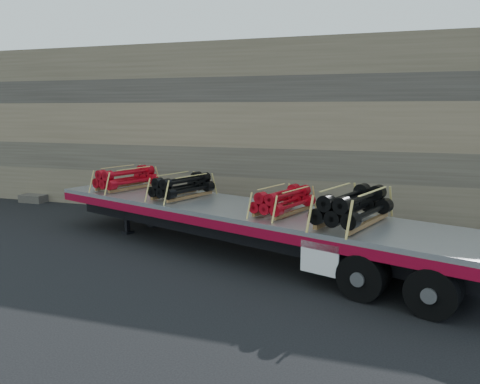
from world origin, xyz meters
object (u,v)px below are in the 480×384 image
object	(u,v)px
bundle_midrear	(283,201)
bundle_rear	(353,207)
trailer	(242,230)
bundle_midfront	(182,187)
bundle_front	(126,179)

from	to	relation	value
bundle_midrear	bundle_rear	xyz separation A→B (m)	(1.96, -0.68, 0.09)
trailer	bundle_midfront	xyz separation A→B (m)	(-2.34, 0.81, 1.09)
bundle_front	bundle_midrear	xyz separation A→B (m)	(6.40, -2.21, -0.04)
bundle_front	bundle_midfront	distance (m)	2.85
bundle_midfront	trailer	bearing A→B (deg)	0.00
trailer	bundle_front	size ratio (longest dim) A/B	6.67
trailer	bundle_midfront	world-z (taller)	bundle_midfront
trailer	bundle_front	distance (m)	5.45
bundle_midrear	bundle_rear	bearing A→B (deg)	-0.00
bundle_midfront	bundle_rear	world-z (taller)	bundle_rear
bundle_midrear	trailer	bearing A→B (deg)	180.00
trailer	bundle_rear	size ratio (longest dim) A/B	5.87
trailer	bundle_midfront	distance (m)	2.71
trailer	bundle_midrear	size ratio (longest dim) A/B	7.35
bundle_front	trailer	bearing A→B (deg)	0.00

